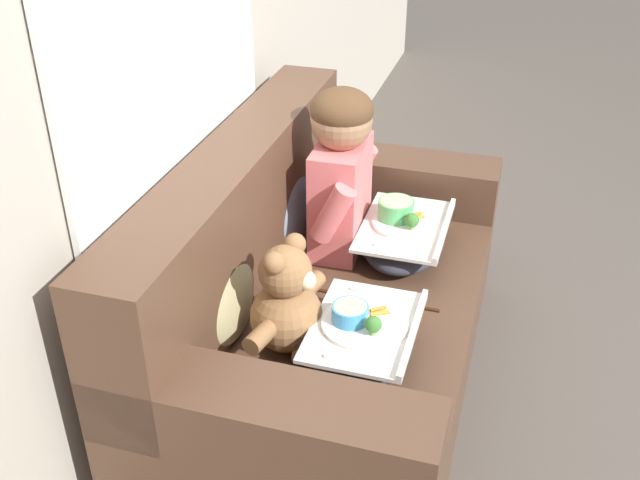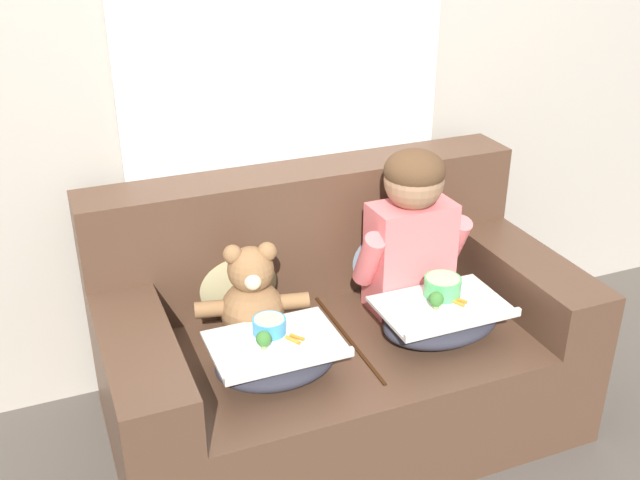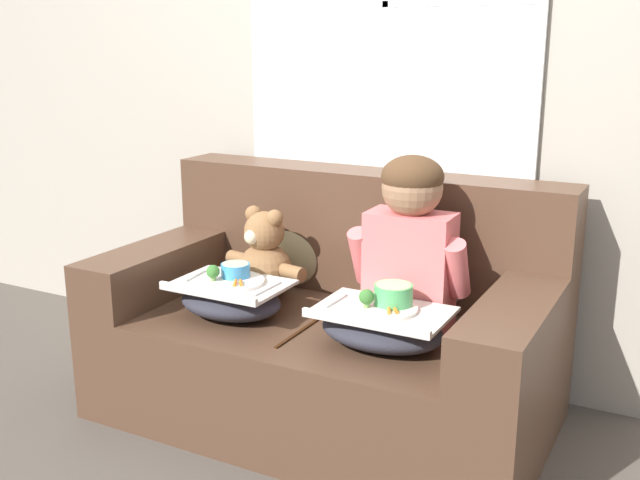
{
  "view_description": "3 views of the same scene",
  "coord_description": "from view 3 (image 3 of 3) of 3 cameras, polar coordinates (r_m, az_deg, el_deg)",
  "views": [
    {
      "loc": [
        -1.98,
        -0.53,
        1.86
      ],
      "look_at": [
        -0.12,
        0.02,
        0.68
      ],
      "focal_mm": 42.0,
      "sensor_mm": 36.0,
      "label": 1
    },
    {
      "loc": [
        -0.91,
        -2.04,
        1.85
      ],
      "look_at": [
        -0.04,
        0.1,
        0.72
      ],
      "focal_mm": 42.0,
      "sensor_mm": 36.0,
      "label": 2
    },
    {
      "loc": [
        1.2,
        -2.29,
        1.38
      ],
      "look_at": [
        -0.02,
        0.0,
        0.69
      ],
      "focal_mm": 42.0,
      "sensor_mm": 36.0,
      "label": 3
    }
  ],
  "objects": [
    {
      "name": "ground_plane",
      "position": [
        2.93,
        0.32,
        -13.18
      ],
      "size": [
        14.0,
        14.0,
        0.0
      ],
      "primitive_type": "plane",
      "color": "#4C443D"
    },
    {
      "name": "wall_back_with_window",
      "position": [
        3.09,
        5.29,
        13.55
      ],
      "size": [
        8.0,
        0.08,
        2.6
      ],
      "color": "#A89E8E",
      "rests_on": "ground_plane"
    },
    {
      "name": "couch",
      "position": [
        2.85,
        0.99,
        -6.9
      ],
      "size": [
        1.64,
        0.91,
        0.89
      ],
      "color": "#4C3323",
      "rests_on": "ground_plane"
    },
    {
      "name": "throw_pillow_behind_child",
      "position": [
        2.83,
        8.27,
        -1.74
      ],
      "size": [
        0.37,
        0.18,
        0.38
      ],
      "color": "slate",
      "rests_on": "couch"
    },
    {
      "name": "throw_pillow_behind_teddy",
      "position": [
        3.08,
        -2.29,
        -0.25
      ],
      "size": [
        0.35,
        0.17,
        0.36
      ],
      "color": "tan",
      "rests_on": "couch"
    },
    {
      "name": "child_figure",
      "position": [
        2.61,
        6.92,
        0.49
      ],
      "size": [
        0.43,
        0.21,
        0.61
      ],
      "color": "#DB6666",
      "rests_on": "couch"
    },
    {
      "name": "teddy_bear",
      "position": [
        2.92,
        -4.3,
        -1.54
      ],
      "size": [
        0.39,
        0.28,
        0.36
      ],
      "color": "brown",
      "rests_on": "couch"
    },
    {
      "name": "lap_tray_child",
      "position": [
        2.48,
        4.78,
        -6.45
      ],
      "size": [
        0.44,
        0.3,
        0.21
      ],
      "color": "#2D2D38",
      "rests_on": "child_figure"
    },
    {
      "name": "lap_tray_teddy",
      "position": [
        2.76,
        -6.83,
        -4.35
      ],
      "size": [
        0.41,
        0.3,
        0.2
      ],
      "color": "#2D2D38",
      "rests_on": "teddy_bear"
    }
  ]
}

